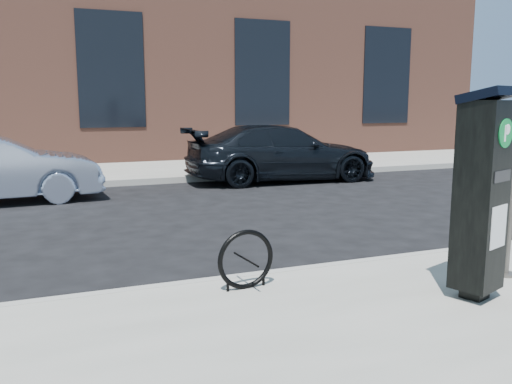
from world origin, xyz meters
TOP-DOWN VIEW (x-y plane):
  - ground at (0.00, 0.00)m, footprint 120.00×120.00m
  - sidewalk_far at (0.00, 14.00)m, footprint 60.00×12.00m
  - curb_near at (0.00, -0.02)m, footprint 60.00×0.12m
  - curb_far at (0.00, 8.02)m, footprint 60.00×0.12m
  - building at (-0.00, 17.00)m, footprint 28.00×10.05m
  - parking_kiosk at (1.69, -1.49)m, footprint 0.57×0.54m
  - bike_rack at (-0.27, -0.42)m, footprint 0.62×0.11m
  - car_dark at (3.65, 7.40)m, footprint 5.06×2.24m

SIDE VIEW (x-z plane):
  - ground at x=0.00m, z-range 0.00..0.00m
  - sidewalk_far at x=0.00m, z-range 0.00..0.15m
  - curb_near at x=0.00m, z-range -0.01..0.15m
  - curb_far at x=0.00m, z-range -0.01..0.15m
  - bike_rack at x=-0.27m, z-range 0.14..0.76m
  - car_dark at x=3.65m, z-range 0.00..1.44m
  - parking_kiosk at x=1.69m, z-range 0.18..2.18m
  - building at x=0.00m, z-range 0.02..8.27m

